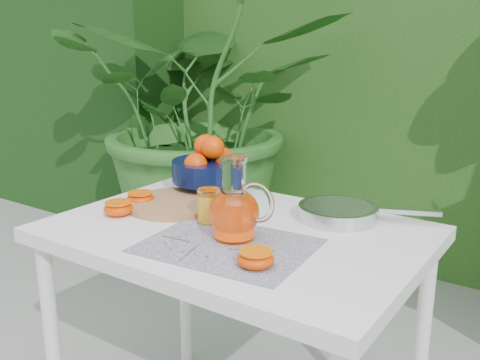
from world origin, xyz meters
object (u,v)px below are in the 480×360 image
Objects in this scene: juice_pitcher at (235,211)px; saute_pan at (339,212)px; white_table at (236,255)px; fruit_bowl at (210,166)px; cutting_board at (175,203)px.

saute_pan is (0.16, 0.30, -0.06)m from juice_pitcher.
juice_pitcher reaches higher than white_table.
juice_pitcher reaches higher than saute_pan.
saute_pan is at bearing 62.17° from juice_pitcher.
saute_pan is (0.21, 0.22, 0.10)m from white_table.
white_table is 4.64× the size of juice_pitcher.
white_table is at bearing -133.27° from saute_pan.
juice_pitcher is at bearing -44.39° from fruit_bowl.
white_table is at bearing -10.14° from cutting_board.
saute_pan is (0.48, -0.02, -0.07)m from fruit_bowl.
saute_pan is at bearing -2.25° from fruit_bowl.
fruit_bowl is (-0.01, 0.19, 0.08)m from cutting_board.
fruit_bowl is at bearing 138.67° from white_table.
juice_pitcher is at bearing -56.53° from white_table.
juice_pitcher is 0.52× the size of saute_pan.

